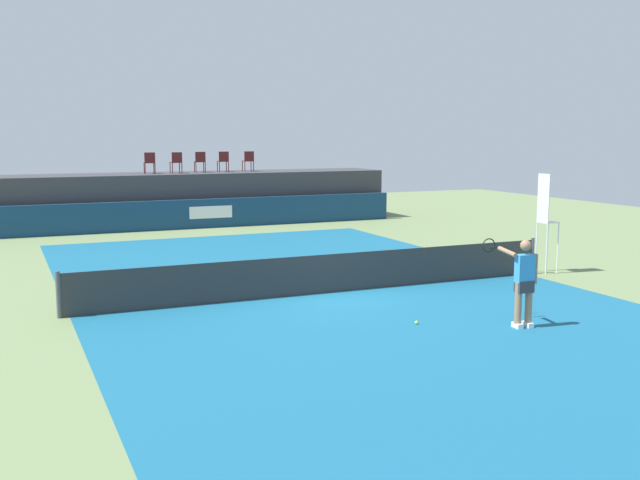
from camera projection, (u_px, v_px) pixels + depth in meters
The scene contains 15 objects.
ground_plane at pixel (284, 272), 20.66m from camera, with size 48.00×48.00×0.00m, color #6B7F51.
court_inner at pixel (328, 293), 17.94m from camera, with size 12.00×22.00×0.00m, color #16597A.
sponsor_wall at pixel (192, 214), 30.09m from camera, with size 18.00×0.22×1.20m.
spectator_platform at pixel (181, 198), 31.65m from camera, with size 18.00×2.80×2.20m, color #38383D.
spectator_chair_far_left at pixel (150, 162), 30.71m from camera, with size 0.47×0.47×0.89m.
spectator_chair_left at pixel (176, 162), 31.06m from camera, with size 0.45×0.45×0.89m.
spectator_chair_center at pixel (200, 161), 31.82m from camera, with size 0.48×0.48×0.89m.
spectator_chair_right at pixel (223, 161), 32.31m from camera, with size 0.46×0.46×0.89m.
spectator_chair_far_right at pixel (248, 160), 32.74m from camera, with size 0.46×0.46×0.89m.
umpire_chair at pixel (545, 216), 20.34m from camera, with size 0.46×0.46×2.76m.
tennis_net at pixel (328, 274), 17.88m from camera, with size 12.40×0.02×0.95m, color #2D2D2D.
net_post_near at pixel (58, 295), 15.40m from camera, with size 0.10×0.10×1.00m, color #4C4C51.
net_post_far at pixel (532, 256), 20.34m from camera, with size 0.10×0.10×1.00m, color #4C4C51.
tennis_player at pixel (523, 280), 14.61m from camera, with size 0.60×1.18×1.77m.
tennis_ball at pixel (416, 322), 14.96m from camera, with size 0.07×0.07×0.07m, color #D8EA33.
Camera 1 is at (-7.25, -16.01, 3.82)m, focal length 41.35 mm.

